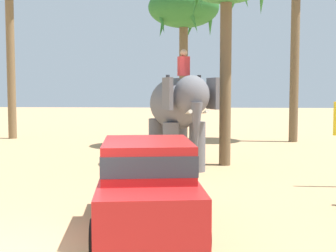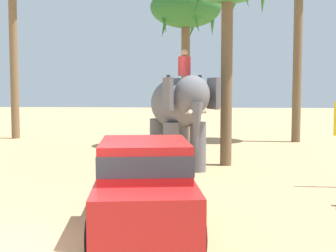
% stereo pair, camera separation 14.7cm
% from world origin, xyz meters
% --- Properties ---
extents(car_sedan_foreground, '(2.31, 4.30, 1.70)m').
position_xyz_m(car_sedan_foreground, '(1.55, 1.51, 0.93)').
color(car_sedan_foreground, red).
rests_on(car_sedan_foreground, ground).
extents(elephant_with_mahout, '(2.66, 4.01, 3.88)m').
position_xyz_m(elephant_with_mahout, '(1.82, 8.39, 1.99)').
color(elephant_with_mahout, slate).
rests_on(elephant_with_mahout, ground).
extents(palm_tree_leaning_seaward, '(3.20, 3.20, 7.21)m').
position_xyz_m(palm_tree_leaning_seaward, '(1.82, 14.39, 6.13)').
color(palm_tree_leaning_seaward, brown).
rests_on(palm_tree_leaning_seaward, ground).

